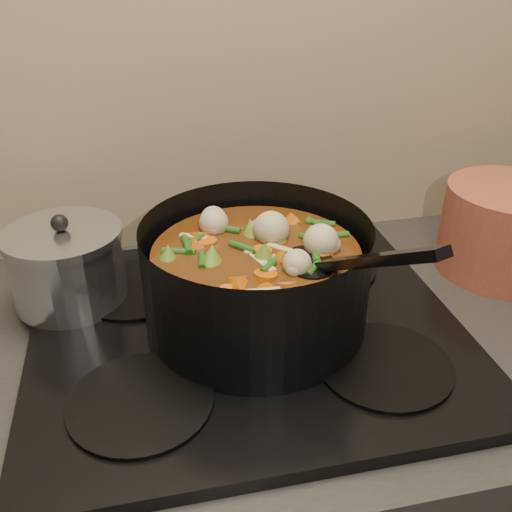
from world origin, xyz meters
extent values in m
plane|color=tan|center=(0.00, 2.25, 1.30)|extent=(4.00, 0.00, 4.00)
cube|color=black|center=(0.00, 1.93, 0.89)|extent=(2.64, 0.64, 0.05)
cube|color=black|center=(0.00, 1.93, 0.92)|extent=(0.62, 0.54, 0.02)
cylinder|color=black|center=(-0.16, 1.80, 0.93)|extent=(0.18, 0.18, 0.01)
cylinder|color=black|center=(0.16, 1.80, 0.93)|extent=(0.18, 0.18, 0.01)
cylinder|color=black|center=(-0.16, 2.06, 0.93)|extent=(0.18, 0.18, 0.01)
cylinder|color=black|center=(0.16, 2.06, 0.93)|extent=(0.18, 0.18, 0.01)
cylinder|color=black|center=(0.01, 1.94, 1.01)|extent=(0.36, 0.36, 0.16)
cylinder|color=black|center=(0.01, 1.94, 0.94)|extent=(0.31, 0.31, 0.01)
cylinder|color=#4D250D|center=(0.01, 1.94, 1.00)|extent=(0.29, 0.29, 0.11)
cylinder|color=#C55C09|center=(0.06, 1.94, 1.05)|extent=(0.03, 0.03, 0.03)
cylinder|color=#C55C09|center=(0.06, 1.99, 1.05)|extent=(0.04, 0.04, 0.03)
cylinder|color=#C55C09|center=(0.00, 2.04, 1.05)|extent=(0.05, 0.04, 0.03)
cylinder|color=#C55C09|center=(-0.04, 1.97, 1.05)|extent=(0.03, 0.04, 0.03)
cylinder|color=#C55C09|center=(-0.07, 1.91, 1.05)|extent=(0.04, 0.04, 0.03)
cylinder|color=#C55C09|center=(0.00, 1.90, 1.05)|extent=(0.05, 0.05, 0.03)
cylinder|color=#C55C09|center=(0.04, 1.87, 1.05)|extent=(0.04, 0.04, 0.03)
cylinder|color=#C55C09|center=(0.12, 1.90, 1.05)|extent=(0.04, 0.03, 0.03)
cylinder|color=#C55C09|center=(0.07, 1.97, 1.05)|extent=(0.04, 0.05, 0.03)
cylinder|color=#C55C09|center=(0.03, 2.03, 1.05)|extent=(0.04, 0.04, 0.03)
cylinder|color=#C55C09|center=(-0.01, 1.97, 1.05)|extent=(0.03, 0.03, 0.03)
cylinder|color=#C55C09|center=(-0.06, 1.94, 1.05)|extent=(0.04, 0.04, 0.03)
cylinder|color=#C55C09|center=(-0.06, 1.86, 1.05)|extent=(0.04, 0.05, 0.03)
sphere|color=#C5B18A|center=(0.08, 1.94, 1.06)|extent=(0.04, 0.04, 0.04)
sphere|color=#C5B18A|center=(0.01, 2.00, 1.06)|extent=(0.04, 0.04, 0.04)
sphere|color=#C5B18A|center=(-0.05, 1.93, 1.06)|extent=(0.04, 0.04, 0.04)
sphere|color=#C5B18A|center=(0.03, 1.87, 1.06)|extent=(0.04, 0.04, 0.04)
sphere|color=#C5B18A|center=(0.08, 1.95, 1.06)|extent=(0.04, 0.04, 0.04)
cone|color=#577E1F|center=(-0.06, 1.88, 1.06)|extent=(0.04, 0.04, 0.04)
cone|color=#577E1F|center=(0.05, 1.85, 1.06)|extent=(0.04, 0.04, 0.04)
cone|color=#577E1F|center=(0.11, 1.94, 1.06)|extent=(0.04, 0.04, 0.04)
cone|color=#577E1F|center=(0.04, 2.02, 1.06)|extent=(0.04, 0.04, 0.04)
cone|color=#577E1F|center=(-0.06, 1.98, 1.06)|extent=(0.04, 0.04, 0.04)
cone|color=#577E1F|center=(-0.05, 1.88, 1.06)|extent=(0.04, 0.04, 0.04)
cone|color=#577E1F|center=(0.05, 1.85, 1.06)|extent=(0.04, 0.04, 0.04)
cylinder|color=#225519|center=(0.05, 1.97, 1.05)|extent=(0.01, 0.04, 0.01)
cylinder|color=#225519|center=(0.01, 2.04, 1.05)|extent=(0.04, 0.03, 0.01)
cylinder|color=#225519|center=(-0.05, 2.00, 1.05)|extent=(0.04, 0.02, 0.01)
cylinder|color=#225519|center=(-0.05, 1.93, 1.05)|extent=(0.03, 0.04, 0.01)
cylinder|color=#225519|center=(-0.02, 1.90, 1.05)|extent=(0.03, 0.04, 0.01)
cylinder|color=#225519|center=(0.02, 1.83, 1.05)|extent=(0.04, 0.02, 0.01)
cylinder|color=#225519|center=(0.08, 1.87, 1.05)|extent=(0.04, 0.04, 0.01)
cylinder|color=#225519|center=(0.08, 1.94, 1.05)|extent=(0.01, 0.04, 0.01)
cylinder|color=#225519|center=(0.05, 1.97, 1.05)|extent=(0.04, 0.03, 0.01)
cylinder|color=#225519|center=(0.01, 2.04, 1.05)|extent=(0.04, 0.02, 0.01)
cylinder|color=#225519|center=(-0.05, 2.00, 1.05)|extent=(0.03, 0.04, 0.01)
cylinder|color=#225519|center=(-0.05, 1.93, 1.05)|extent=(0.03, 0.04, 0.01)
cylinder|color=#225519|center=(-0.02, 1.90, 1.05)|extent=(0.04, 0.02, 0.01)
cylinder|color=#225519|center=(0.02, 1.83, 1.05)|extent=(0.04, 0.04, 0.01)
cylinder|color=#225519|center=(0.08, 1.88, 1.05)|extent=(0.01, 0.04, 0.01)
cube|color=tan|center=(-0.06, 1.96, 1.05)|extent=(0.05, 0.01, 0.00)
cube|color=tan|center=(-0.02, 1.86, 1.05)|extent=(0.02, 0.05, 0.00)
cube|color=tan|center=(0.08, 1.89, 1.05)|extent=(0.05, 0.03, 0.00)
cube|color=tan|center=(0.07, 1.99, 1.05)|extent=(0.04, 0.04, 0.00)
cube|color=tan|center=(-0.03, 2.00, 1.05)|extent=(0.03, 0.05, 0.00)
cube|color=tan|center=(-0.06, 1.90, 1.05)|extent=(0.05, 0.02, 0.00)
ellipsoid|color=black|center=(0.08, 1.89, 1.05)|extent=(0.07, 0.09, 0.01)
cube|color=black|center=(0.12, 1.79, 1.11)|extent=(0.09, 0.19, 0.12)
cylinder|color=silver|center=(-0.25, 2.06, 0.98)|extent=(0.17, 0.17, 0.11)
cylinder|color=silver|center=(-0.25, 2.06, 1.04)|extent=(0.18, 0.18, 0.01)
sphere|color=black|center=(-0.25, 2.06, 1.06)|extent=(0.03, 0.03, 0.03)
cylinder|color=#994C32|center=(0.48, 2.03, 0.99)|extent=(0.26, 0.26, 0.15)
camera|label=1|loc=(-0.13, 1.26, 1.43)|focal=40.00mm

